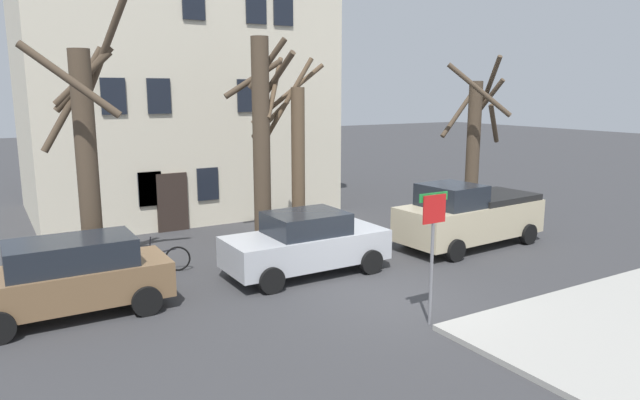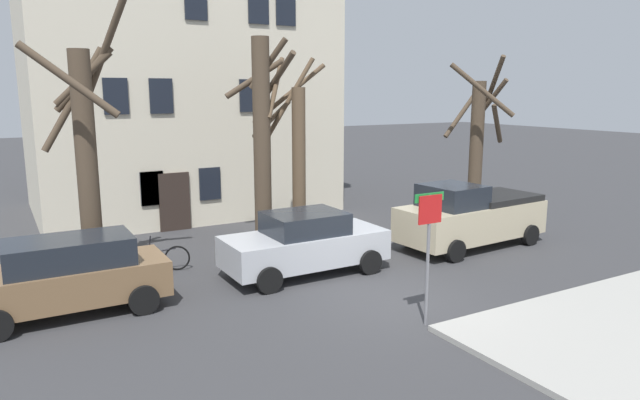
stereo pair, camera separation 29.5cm
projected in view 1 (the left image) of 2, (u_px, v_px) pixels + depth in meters
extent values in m
plane|color=#38383A|center=(389.00, 300.00, 13.80)|extent=(120.00, 120.00, 0.00)
cube|color=beige|center=(173.00, 95.00, 23.92)|extent=(11.55, 8.14, 9.60)
cube|color=#2D231E|center=(172.00, 202.00, 20.42)|extent=(1.10, 0.12, 2.10)
cube|color=black|center=(150.00, 189.00, 19.94)|extent=(0.80, 0.08, 1.20)
cube|color=black|center=(150.00, 189.00, 19.94)|extent=(0.80, 0.08, 1.20)
cube|color=black|center=(208.00, 184.00, 21.00)|extent=(0.80, 0.08, 1.20)
cube|color=black|center=(113.00, 96.00, 18.82)|extent=(0.80, 0.08, 1.20)
cube|color=black|center=(159.00, 96.00, 19.58)|extent=(0.80, 0.08, 1.20)
cube|color=black|center=(247.00, 96.00, 21.24)|extent=(0.80, 0.08, 1.20)
cube|color=black|center=(193.00, 2.00, 19.67)|extent=(0.80, 0.08, 1.20)
cube|color=black|center=(256.00, 7.00, 20.86)|extent=(0.80, 0.08, 1.20)
cube|color=black|center=(283.00, 9.00, 21.42)|extent=(0.80, 0.08, 1.20)
cylinder|color=#4C3D2D|center=(88.00, 171.00, 14.32)|extent=(0.53, 0.53, 5.98)
cylinder|color=#4C3D2D|center=(83.00, 78.00, 14.54)|extent=(1.51, 0.52, 1.46)
cylinder|color=#4C3D2D|center=(73.00, 99.00, 14.60)|extent=(1.75, 0.41, 2.70)
cylinder|color=#4C3D2D|center=(70.00, 80.00, 12.92)|extent=(2.09, 0.94, 1.74)
cylinder|color=#4C3D2D|center=(107.00, 43.00, 14.45)|extent=(1.04, 1.74, 2.57)
cylinder|color=#4C3D2D|center=(84.00, 79.00, 14.56)|extent=(1.55, 0.57, 1.72)
cylinder|color=#4C3D2D|center=(262.00, 145.00, 17.87)|extent=(0.55, 0.55, 6.60)
cylinder|color=#4C3D2D|center=(253.00, 79.00, 18.34)|extent=(1.95, 0.55, 1.30)
cylinder|color=#4C3D2D|center=(279.00, 74.00, 17.93)|extent=(0.48, 1.57, 1.38)
cylinder|color=#4C3D2D|center=(267.00, 64.00, 17.97)|extent=(1.05, 1.13, 1.62)
cylinder|color=brown|center=(298.00, 167.00, 18.47)|extent=(0.44, 0.44, 5.09)
cylinder|color=brown|center=(275.00, 88.00, 18.15)|extent=(1.22, 1.30, 1.97)
cylinder|color=brown|center=(271.00, 119.00, 18.66)|extent=(1.89, 1.21, 1.18)
cylinder|color=brown|center=(289.00, 98.00, 18.80)|extent=(1.77, 0.39, 2.67)
cylinder|color=brown|center=(288.00, 94.00, 19.18)|extent=(2.52, 0.72, 2.05)
cylinder|color=#4C3D2D|center=(473.00, 149.00, 22.88)|extent=(0.53, 0.53, 5.36)
cylinder|color=#4C3D2D|center=(458.00, 113.00, 23.33)|extent=(1.88, 0.27, 1.96)
cylinder|color=#4C3D2D|center=(487.00, 100.00, 22.93)|extent=(0.34, 1.58, 1.75)
cylinder|color=#4C3D2D|center=(479.00, 90.00, 21.31)|extent=(2.00, 1.72, 2.03)
cylinder|color=#4C3D2D|center=(494.00, 124.00, 22.34)|extent=(1.50, 1.02, 1.57)
cylinder|color=#4C3D2D|center=(491.00, 80.00, 22.48)|extent=(0.67, 1.38, 1.90)
cube|color=brown|center=(69.00, 285.00, 12.70)|extent=(4.31, 1.74, 0.81)
cube|color=#1E232B|center=(71.00, 253.00, 12.61)|extent=(2.67, 1.52, 0.62)
cylinder|color=black|center=(147.00, 301.00, 12.77)|extent=(0.68, 0.22, 0.68)
cylinder|color=black|center=(129.00, 279.00, 14.23)|extent=(0.68, 0.22, 0.68)
cube|color=#B7BABF|center=(306.00, 248.00, 15.65)|extent=(4.50, 1.87, 0.83)
cube|color=#1E232B|center=(306.00, 223.00, 15.51)|extent=(2.07, 1.64, 0.58)
cylinder|color=black|center=(271.00, 280.00, 14.17)|extent=(0.68, 0.22, 0.68)
cylinder|color=black|center=(242.00, 261.00, 15.73)|extent=(0.68, 0.22, 0.68)
cylinder|color=black|center=(371.00, 262.00, 15.71)|extent=(0.68, 0.22, 0.68)
cylinder|color=black|center=(335.00, 246.00, 17.27)|extent=(0.68, 0.22, 0.68)
cube|color=#C6B793|center=(470.00, 220.00, 18.50)|extent=(5.20, 2.28, 1.08)
cube|color=#1E232B|center=(451.00, 196.00, 17.83)|extent=(1.73, 1.83, 0.70)
cube|color=black|center=(494.00, 197.00, 19.00)|extent=(2.76, 2.05, 0.20)
cylinder|color=black|center=(455.00, 250.00, 16.84)|extent=(0.69, 0.26, 0.68)
cylinder|color=black|center=(409.00, 236.00, 18.44)|extent=(0.69, 0.26, 0.68)
cylinder|color=black|center=(528.00, 234.00, 18.76)|extent=(0.69, 0.26, 0.68)
cylinder|color=black|center=(481.00, 223.00, 20.36)|extent=(0.69, 0.26, 0.68)
cylinder|color=slate|center=(432.00, 261.00, 12.08)|extent=(0.07, 0.07, 2.85)
cube|color=red|center=(434.00, 209.00, 11.86)|extent=(0.60, 0.03, 0.60)
cube|color=#1E8C38|center=(434.00, 197.00, 11.84)|extent=(0.76, 0.02, 0.18)
torus|color=black|center=(178.00, 259.00, 15.94)|extent=(0.69, 0.26, 0.71)
torus|color=black|center=(139.00, 261.00, 15.71)|extent=(0.69, 0.26, 0.71)
cylinder|color=black|center=(158.00, 252.00, 15.78)|extent=(0.96, 0.34, 0.19)
cylinder|color=black|center=(150.00, 245.00, 15.69)|extent=(0.10, 0.06, 0.45)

